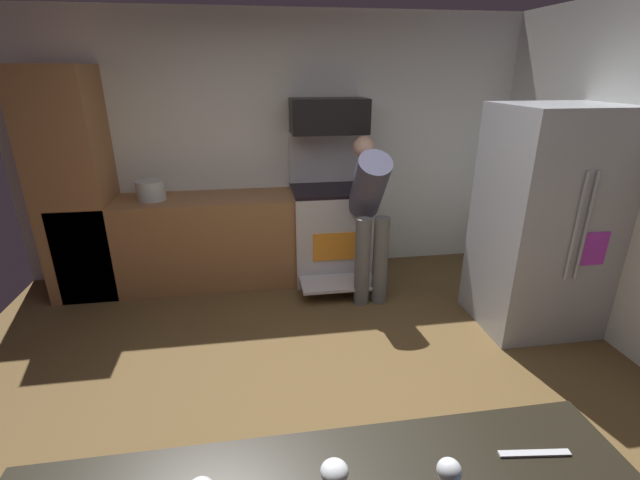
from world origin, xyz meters
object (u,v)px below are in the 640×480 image
Objects in this scene: refrigerator at (544,221)px; wine_glass_extra at (334,473)px; person_cook at (369,208)px; microwave at (329,116)px; stock_pot at (151,190)px; wine_glass_near at (449,473)px; oven_range at (330,230)px.

refrigerator reaches higher than wine_glass_extra.
person_cook is at bearing 73.21° from wine_glass_extra.
stock_pot is (-1.72, -0.08, -0.65)m from microwave.
wine_glass_extra is (-2.13, -2.16, 0.10)m from refrigerator.
microwave is at bearing 2.67° from stock_pot.
microwave is at bearing 80.42° from wine_glass_extra.
wine_glass_near is at bearing -129.40° from refrigerator.
wine_glass_extra is at bearing -99.58° from microwave.
person_cook is at bearing 79.29° from wine_glass_near.
refrigerator is 2.87m from wine_glass_near.
refrigerator is at bearing 50.60° from wine_glass_near.
refrigerator is at bearing -39.32° from microwave.
oven_range is at bearing 117.94° from person_cook.
stock_pot is at bearing -177.33° from microwave.
person_cook is 10.15× the size of wine_glass_extra.
oven_range is 1.99× the size of microwave.
microwave is 2.81× the size of stock_pot.
oven_range is 10.05× the size of wine_glass_extra.
refrigerator is 3.04m from wine_glass_extra.
oven_range reaches higher than wine_glass_near.
wine_glass_extra is (-0.58, -3.43, -0.63)m from microwave.
person_cook is at bearing -65.87° from microwave.
stock_pot is at bearing 179.51° from oven_range.
stock_pot is (-3.27, 1.19, 0.08)m from refrigerator.
wine_glass_near reaches higher than wine_glass_extra.
oven_range is 0.81× the size of refrigerator.
stock_pot reaches higher than wine_glass_near.
wine_glass_extra is at bearing -106.79° from person_cook.
refrigerator is 1.22× the size of person_cook.
person_cook reaches higher than wine_glass_extra.
stock_pot is (-1.99, 0.53, 0.11)m from person_cook.
oven_range is 3.42m from wine_glass_extra.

